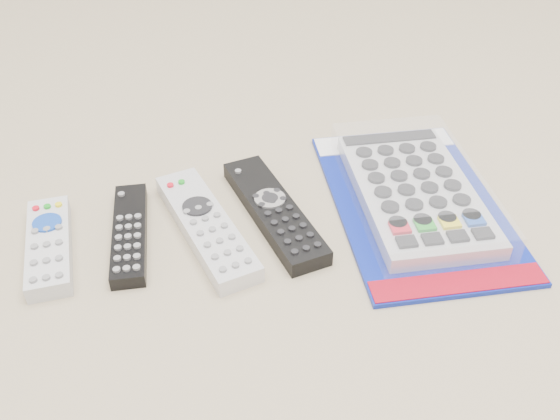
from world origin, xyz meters
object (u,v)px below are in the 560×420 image
object	(u,v)px
remote_slim_black	(130,233)
remote_small_grey	(49,245)
remote_silver_dvd	(206,226)
remote_large_black	(274,211)
jumbo_remote_packaged	(415,190)

from	to	relation	value
remote_slim_black	remote_small_grey	bearing A→B (deg)	-173.89
remote_small_grey	remote_silver_dvd	world-z (taller)	same
remote_slim_black	remote_large_black	size ratio (longest dim) A/B	0.81
remote_silver_dvd	remote_large_black	bearing A→B (deg)	-6.98
remote_large_black	remote_slim_black	bearing A→B (deg)	168.61
remote_silver_dvd	jumbo_remote_packaged	world-z (taller)	jumbo_remote_packaged
remote_large_black	remote_small_grey	bearing A→B (deg)	169.33
jumbo_remote_packaged	remote_slim_black	bearing A→B (deg)	-177.45
remote_small_grey	remote_large_black	size ratio (longest dim) A/B	0.74
remote_silver_dvd	remote_large_black	size ratio (longest dim) A/B	1.01
remote_small_grey	remote_slim_black	size ratio (longest dim) A/B	0.92
remote_slim_black	jumbo_remote_packaged	xyz separation A→B (m)	(0.37, -0.06, 0.01)
remote_small_grey	remote_slim_black	bearing A→B (deg)	-0.55
remote_slim_black	remote_silver_dvd	size ratio (longest dim) A/B	0.80
remote_silver_dvd	jumbo_remote_packaged	size ratio (longest dim) A/B	0.60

